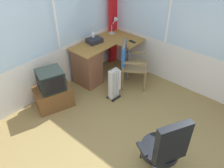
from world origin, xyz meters
The scene contains 13 objects.
ground centered at (0.00, 0.00, -0.03)m, with size 5.63×5.12×0.06m, color olive.
north_window_panel centered at (0.00, 2.09, 1.30)m, with size 4.63×0.07×2.61m.
east_window_panel centered at (2.34, 0.00, 1.30)m, with size 0.07×4.12×2.61m.
curtain_corner centered at (2.21, 1.96, 1.26)m, with size 0.27×0.07×2.51m, color red.
desk centered at (1.21, 1.74, 0.42)m, with size 1.39×0.91×0.78m.
desk_lamp centered at (2.12, 1.81, 1.01)m, with size 0.23×0.20×0.36m.
tv_remote centered at (2.00, 1.26, 0.79)m, with size 0.04×0.15×0.02m, color black.
spray_bottle centered at (1.50, 1.90, 0.88)m, with size 0.06×0.06×0.22m.
paper_tray centered at (1.47, 1.83, 0.82)m, with size 0.30×0.23×0.09m, color #242429.
wooden_armchair centered at (1.64, 1.07, 0.59)m, with size 0.67×0.67×0.94m.
office_chair centered at (0.24, -0.56, 0.59)m, with size 0.63×0.60×1.06m.
tv_on_stand centered at (0.22, 1.68, 0.33)m, with size 0.75×0.63×0.75m.
space_heater centered at (1.13, 0.99, 0.32)m, with size 0.27×0.19×0.64m.
Camera 1 is at (-1.52, -1.25, 2.84)m, focal length 36.58 mm.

